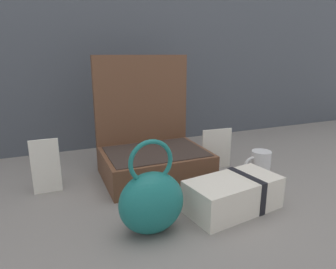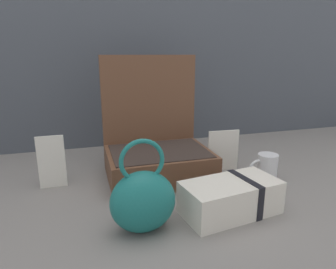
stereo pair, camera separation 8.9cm
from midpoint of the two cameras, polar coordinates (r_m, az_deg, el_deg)
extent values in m
plane|color=slate|center=(0.98, -3.46, -10.88)|extent=(6.00, 6.00, 0.00)
cube|color=brown|center=(1.06, -4.82, -5.91)|extent=(0.36, 0.26, 0.10)
cube|color=#332823|center=(1.04, -4.88, -3.29)|extent=(0.33, 0.24, 0.00)
cube|color=brown|center=(1.15, -7.20, 4.21)|extent=(0.36, 0.02, 0.43)
ellipsoid|color=#196B66|center=(0.75, -6.70, -13.00)|extent=(0.17, 0.11, 0.16)
torus|color=#196B66|center=(0.70, -6.97, -5.31)|extent=(0.11, 0.01, 0.11)
cube|color=silver|center=(0.86, 9.49, -11.35)|extent=(0.29, 0.17, 0.09)
cube|color=black|center=(0.89, 11.83, -10.57)|extent=(0.04, 0.14, 0.10)
cylinder|color=silver|center=(1.11, 15.19, -5.51)|extent=(0.07, 0.07, 0.10)
torus|color=silver|center=(1.08, 13.55, -5.84)|extent=(0.07, 0.01, 0.07)
cube|color=silver|center=(1.03, -24.77, -5.65)|extent=(0.09, 0.01, 0.18)
cube|color=silver|center=(1.15, 7.13, -2.79)|extent=(0.12, 0.01, 0.16)
camera|label=1|loc=(0.04, -92.86, -0.78)|focal=31.72mm
camera|label=2|loc=(0.04, 87.14, 0.78)|focal=31.72mm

